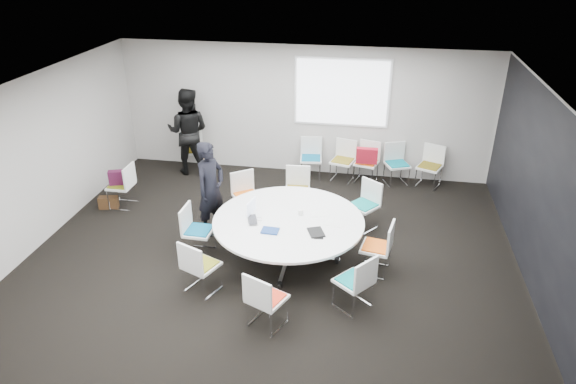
% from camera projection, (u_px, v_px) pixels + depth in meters
% --- Properties ---
extents(room_shell, '(8.08, 7.08, 2.88)m').
position_uv_depth(room_shell, '(277.00, 180.00, 7.93)').
color(room_shell, black).
rests_on(room_shell, ground).
extents(conference_table, '(2.42, 2.42, 0.73)m').
position_uv_depth(conference_table, '(288.00, 229.00, 8.25)').
color(conference_table, silver).
rests_on(conference_table, ground).
extents(projection_screen, '(1.90, 0.03, 1.35)m').
position_uv_depth(projection_screen, '(342.00, 93.00, 10.66)').
color(projection_screen, white).
rests_on(projection_screen, room_shell).
extents(chair_ring_a, '(0.52, 0.53, 0.88)m').
position_uv_depth(chair_ring_a, '(376.00, 257.00, 8.04)').
color(chair_ring_a, silver).
rests_on(chair_ring_a, ground).
extents(chair_ring_b, '(0.64, 0.64, 0.88)m').
position_uv_depth(chair_ring_b, '(363.00, 214.00, 9.27)').
color(chair_ring_b, silver).
rests_on(chair_ring_b, ground).
extents(chair_ring_c, '(0.49, 0.48, 0.88)m').
position_uv_depth(chair_ring_c, '(297.00, 199.00, 9.81)').
color(chair_ring_c, silver).
rests_on(chair_ring_c, ground).
extents(chair_ring_d, '(0.64, 0.63, 0.88)m').
position_uv_depth(chair_ring_d, '(247.00, 204.00, 9.60)').
color(chair_ring_d, silver).
rests_on(chair_ring_d, ground).
extents(chair_ring_e, '(0.46, 0.47, 0.88)m').
position_uv_depth(chair_ring_e, '(199.00, 240.00, 8.48)').
color(chair_ring_e, silver).
rests_on(chair_ring_e, ground).
extents(chair_ring_f, '(0.60, 0.59, 0.88)m').
position_uv_depth(chair_ring_f, '(201.00, 275.00, 7.60)').
color(chair_ring_f, silver).
rests_on(chair_ring_f, ground).
extents(chair_ring_g, '(0.60, 0.60, 0.88)m').
position_uv_depth(chair_ring_g, '(267.00, 309.00, 6.92)').
color(chair_ring_g, silver).
rests_on(chair_ring_g, ground).
extents(chair_ring_h, '(0.64, 0.64, 0.88)m').
position_uv_depth(chair_ring_h, '(354.00, 291.00, 7.26)').
color(chair_ring_h, silver).
rests_on(chair_ring_h, ground).
extents(chair_back_a, '(0.51, 0.50, 0.88)m').
position_uv_depth(chair_back_a, '(311.00, 166.00, 11.20)').
color(chair_back_a, silver).
rests_on(chair_back_a, ground).
extents(chair_back_b, '(0.56, 0.55, 0.88)m').
position_uv_depth(chair_back_b, '(342.00, 168.00, 11.08)').
color(chair_back_b, silver).
rests_on(chair_back_b, ground).
extents(chair_back_c, '(0.56, 0.55, 0.88)m').
position_uv_depth(chair_back_c, '(366.00, 170.00, 11.00)').
color(chair_back_c, silver).
rests_on(chair_back_c, ground).
extents(chair_back_d, '(0.59, 0.59, 0.88)m').
position_uv_depth(chair_back_d, '(396.00, 172.00, 10.92)').
color(chair_back_d, silver).
rests_on(chair_back_d, ground).
extents(chair_back_e, '(0.60, 0.59, 0.88)m').
position_uv_depth(chair_back_e, '(429.00, 174.00, 10.81)').
color(chair_back_e, silver).
rests_on(chair_back_e, ground).
extents(chair_spare_left, '(0.45, 0.46, 0.88)m').
position_uv_depth(chair_spare_left, '(123.00, 193.00, 10.00)').
color(chair_spare_left, silver).
rests_on(chair_spare_left, ground).
extents(chair_person_back, '(0.57, 0.56, 0.88)m').
position_uv_depth(chair_person_back, '(193.00, 158.00, 11.62)').
color(chair_person_back, silver).
rests_on(chair_person_back, ground).
extents(person_main, '(0.62, 0.73, 1.71)m').
position_uv_depth(person_main, '(211.00, 189.00, 8.88)').
color(person_main, black).
rests_on(person_main, ground).
extents(person_back, '(0.98, 0.78, 1.92)m').
position_uv_depth(person_back, '(188.00, 132.00, 11.16)').
color(person_back, black).
rests_on(person_back, ground).
extents(laptop, '(0.31, 0.39, 0.03)m').
position_uv_depth(laptop, '(255.00, 220.00, 8.14)').
color(laptop, '#333338').
rests_on(laptop, conference_table).
extents(laptop_lid, '(0.08, 0.30, 0.22)m').
position_uv_depth(laptop_lid, '(251.00, 207.00, 8.28)').
color(laptop_lid, silver).
rests_on(laptop_lid, conference_table).
extents(notebook_black, '(0.32, 0.36, 0.02)m').
position_uv_depth(notebook_black, '(316.00, 232.00, 7.80)').
color(notebook_black, black).
rests_on(notebook_black, conference_table).
extents(tablet_folio, '(0.27, 0.21, 0.03)m').
position_uv_depth(tablet_folio, '(270.00, 231.00, 7.84)').
color(tablet_folio, navy).
rests_on(tablet_folio, conference_table).
extents(papers_right, '(0.35, 0.30, 0.00)m').
position_uv_depth(papers_right, '(319.00, 213.00, 8.35)').
color(papers_right, white).
rests_on(papers_right, conference_table).
extents(papers_front, '(0.34, 0.27, 0.00)m').
position_uv_depth(papers_front, '(335.00, 223.00, 8.06)').
color(papers_front, white).
rests_on(papers_front, conference_table).
extents(cup, '(0.08, 0.08, 0.09)m').
position_uv_depth(cup, '(301.00, 212.00, 8.29)').
color(cup, white).
rests_on(cup, conference_table).
extents(phone, '(0.15, 0.08, 0.01)m').
position_uv_depth(phone, '(319.00, 238.00, 7.67)').
color(phone, black).
rests_on(phone, conference_table).
extents(maroon_bag, '(0.42, 0.27, 0.28)m').
position_uv_depth(maroon_bag, '(120.00, 177.00, 9.85)').
color(maroon_bag, '#41112B').
rests_on(maroon_bag, chair_spare_left).
extents(brown_bag, '(0.39, 0.24, 0.24)m').
position_uv_depth(brown_bag, '(108.00, 202.00, 10.00)').
color(brown_bag, '#3C2513').
rests_on(brown_bag, ground).
extents(red_jacket, '(0.44, 0.16, 0.36)m').
position_uv_depth(red_jacket, '(367.00, 156.00, 10.61)').
color(red_jacket, '#B11528').
rests_on(red_jacket, chair_back_c).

